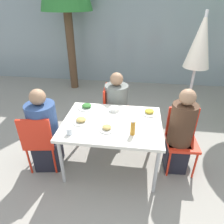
# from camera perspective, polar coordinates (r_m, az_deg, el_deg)

# --- Properties ---
(ground_plane) EXTENTS (24.00, 24.00, 0.00)m
(ground_plane) POSITION_cam_1_polar(r_m,az_deg,el_deg) (3.07, 0.00, -14.33)
(ground_plane) COLOR gray
(building_facade) EXTENTS (10.00, 0.20, 3.00)m
(building_facade) POSITION_cam_1_polar(r_m,az_deg,el_deg) (5.67, 5.01, 23.24)
(building_facade) COLOR #89999E
(building_facade) RESTS_ON ground
(dining_table) EXTENTS (1.29, 0.97, 0.72)m
(dining_table) POSITION_cam_1_polar(r_m,az_deg,el_deg) (2.64, 0.00, -3.85)
(dining_table) COLOR silver
(dining_table) RESTS_ON ground
(chair_left) EXTENTS (0.46, 0.46, 0.88)m
(chair_left) POSITION_cam_1_polar(r_m,az_deg,el_deg) (2.82, -19.93, -7.22)
(chair_left) COLOR red
(chair_left) RESTS_ON ground
(person_left) EXTENTS (0.39, 0.39, 1.19)m
(person_left) POSITION_cam_1_polar(r_m,az_deg,el_deg) (2.84, -18.63, -5.74)
(person_left) COLOR black
(person_left) RESTS_ON ground
(chair_right) EXTENTS (0.42, 0.42, 0.88)m
(chair_right) POSITION_cam_1_polar(r_m,az_deg,el_deg) (2.89, 19.29, -6.14)
(chair_right) COLOR red
(chair_right) RESTS_ON ground
(person_right) EXTENTS (0.32, 0.32, 1.22)m
(person_right) POSITION_cam_1_polar(r_m,az_deg,el_deg) (2.78, 18.83, -6.05)
(person_right) COLOR black
(person_right) RESTS_ON ground
(chair_far) EXTENTS (0.41, 0.41, 0.88)m
(chair_far) POSITION_cam_1_polar(r_m,az_deg,el_deg) (3.40, -0.05, 1.46)
(chair_far) COLOR red
(chair_far) RESTS_ON ground
(person_far) EXTENTS (0.38, 0.38, 1.15)m
(person_far) POSITION_cam_1_polar(r_m,az_deg,el_deg) (3.35, 1.22, 1.14)
(person_far) COLOR black
(person_far) RESTS_ON ground
(closed_umbrella) EXTENTS (0.38, 0.38, 2.00)m
(closed_umbrella) POSITION_cam_1_polar(r_m,az_deg,el_deg) (3.33, 23.72, 16.55)
(closed_umbrella) COLOR #333333
(closed_umbrella) RESTS_ON ground
(plate_0) EXTENTS (0.23, 0.23, 0.06)m
(plate_0) POSITION_cam_1_polar(r_m,az_deg,el_deg) (2.84, 10.61, -0.00)
(plate_0) COLOR white
(plate_0) RESTS_ON dining_table
(plate_1) EXTENTS (0.20, 0.20, 0.06)m
(plate_1) POSITION_cam_1_polar(r_m,az_deg,el_deg) (2.46, -1.48, -4.63)
(plate_1) COLOR white
(plate_1) RESTS_ON dining_table
(plate_2) EXTENTS (0.23, 0.23, 0.06)m
(plate_2) POSITION_cam_1_polar(r_m,az_deg,el_deg) (2.63, -8.81, -2.43)
(plate_2) COLOR white
(plate_2) RESTS_ON dining_table
(plate_3) EXTENTS (0.25, 0.25, 0.07)m
(plate_3) POSITION_cam_1_polar(r_m,az_deg,el_deg) (2.95, -7.22, 1.57)
(plate_3) COLOR white
(plate_3) RESTS_ON dining_table
(bottle) EXTENTS (0.06, 0.06, 0.19)m
(bottle) POSITION_cam_1_polar(r_m,az_deg,el_deg) (2.35, 5.97, -4.56)
(bottle) COLOR #B7751E
(bottle) RESTS_ON dining_table
(drinking_cup) EXTENTS (0.07, 0.07, 0.08)m
(drinking_cup) POSITION_cam_1_polar(r_m,az_deg,el_deg) (2.42, -12.11, -5.36)
(drinking_cup) COLOR silver
(drinking_cup) RESTS_ON dining_table
(salad_bowl) EXTENTS (0.14, 0.14, 0.05)m
(salad_bowl) POSITION_cam_1_polar(r_m,az_deg,el_deg) (2.86, 0.71, 0.87)
(salad_bowl) COLOR white
(salad_bowl) RESTS_ON dining_table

